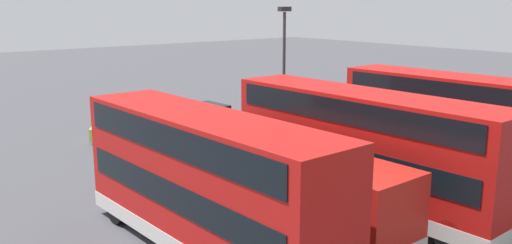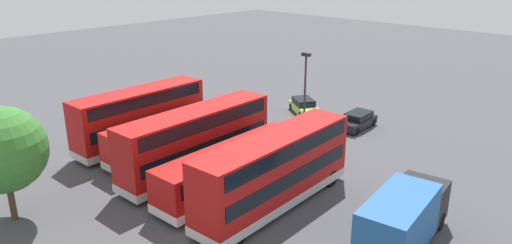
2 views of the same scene
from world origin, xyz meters
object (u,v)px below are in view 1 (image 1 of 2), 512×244
object	(u,v)px
bus_double_decker_third	(362,145)
bus_single_deck_fourth	(285,182)
lamp_post_tall	(284,68)
car_hatchback_silver	(125,128)
car_small_green	(211,116)
bus_double_decker_fifth	(205,180)
waste_bin_yellow	(127,161)
bus_double_decker_near_end	(462,121)
bus_single_deck_second	(423,151)

from	to	relation	value
bus_double_decker_third	bus_single_deck_fourth	bearing A→B (deg)	-5.74
lamp_post_tall	car_hatchback_silver	bearing A→B (deg)	-52.35
car_small_green	bus_single_deck_fourth	bearing A→B (deg)	65.36
bus_double_decker_third	bus_single_deck_fourth	world-z (taller)	bus_double_decker_third
bus_double_decker_fifth	lamp_post_tall	size ratio (longest dim) A/B	1.45
bus_double_decker_third	bus_double_decker_fifth	world-z (taller)	same
bus_double_decker_third	waste_bin_yellow	world-z (taller)	bus_double_decker_third
bus_single_deck_fourth	bus_double_decker_fifth	xyz separation A→B (m)	(3.47, 0.13, 0.83)
bus_double_decker_near_end	lamp_post_tall	size ratio (longest dim) A/B	1.57
bus_double_decker_near_end	car_small_green	distance (m)	15.99
bus_double_decker_third	waste_bin_yellow	size ratio (longest dim) A/B	12.72
car_small_green	waste_bin_yellow	world-z (taller)	car_small_green
bus_double_decker_near_end	bus_double_decker_fifth	xyz separation A→B (m)	(14.28, -0.21, -0.00)
bus_single_deck_second	lamp_post_tall	bearing A→B (deg)	-84.67
car_hatchback_silver	waste_bin_yellow	bearing A→B (deg)	65.49
bus_single_deck_fourth	lamp_post_tall	size ratio (longest dim) A/B	1.33
bus_double_decker_fifth	waste_bin_yellow	xyz separation A→B (m)	(-1.86, -9.69, -1.97)
bus_single_deck_second	bus_double_decker_third	xyz separation A→B (m)	(3.76, -0.23, 0.83)
bus_double_decker_near_end	lamp_post_tall	distance (m)	9.26
car_hatchback_silver	bus_single_deck_fourth	bearing A→B (deg)	86.49
lamp_post_tall	waste_bin_yellow	distance (m)	9.42
bus_single_deck_fourth	car_hatchback_silver	bearing A→B (deg)	-93.51
bus_single_deck_fourth	car_hatchback_silver	xyz separation A→B (m)	(-0.93, -15.15, -0.92)
bus_double_decker_fifth	waste_bin_yellow	distance (m)	10.06
car_hatchback_silver	waste_bin_yellow	world-z (taller)	car_hatchback_silver
bus_double_decker_near_end	bus_single_deck_fourth	xyz separation A→B (m)	(10.81, -0.33, -0.83)
lamp_post_tall	waste_bin_yellow	xyz separation A→B (m)	(8.30, -1.87, -4.05)
bus_single_deck_second	waste_bin_yellow	xyz separation A→B (m)	(9.07, -10.16, -1.15)
lamp_post_tall	bus_double_decker_third	bearing A→B (deg)	69.70
car_small_green	lamp_post_tall	size ratio (longest dim) A/B	0.55
bus_single_deck_second	car_small_green	distance (m)	15.72
bus_double_decker_fifth	car_small_green	world-z (taller)	bus_double_decker_fifth
bus_single_deck_fourth	lamp_post_tall	world-z (taller)	lamp_post_tall
bus_double_decker_near_end	bus_double_decker_fifth	size ratio (longest dim) A/B	1.09
bus_double_decker_near_end	car_small_green	xyz separation A→B (m)	(3.89, -15.41, -1.75)
bus_single_deck_second	bus_double_decker_near_end	bearing A→B (deg)	-175.48
lamp_post_tall	waste_bin_yellow	bearing A→B (deg)	-12.68
bus_double_decker_near_end	waste_bin_yellow	xyz separation A→B (m)	(12.43, -9.90, -1.98)
bus_single_deck_second	bus_single_deck_fourth	distance (m)	7.48
bus_double_decker_near_end	bus_single_deck_fourth	size ratio (longest dim) A/B	1.18
bus_single_deck_second	bus_double_decker_fifth	xyz separation A→B (m)	(10.93, -0.47, 0.83)
bus_single_deck_second	car_hatchback_silver	world-z (taller)	bus_single_deck_second
bus_single_deck_fourth	car_small_green	distance (m)	16.62
bus_single_deck_second	bus_single_deck_fourth	world-z (taller)	same
bus_single_deck_second	car_small_green	size ratio (longest dim) A/B	2.70
bus_single_deck_fourth	bus_double_decker_fifth	world-z (taller)	bus_double_decker_fifth
bus_double_decker_fifth	car_hatchback_silver	bearing A→B (deg)	-106.08
car_small_green	waste_bin_yellow	distance (m)	10.16
bus_double_decker_fifth	lamp_post_tall	bearing A→B (deg)	-142.40
lamp_post_tall	waste_bin_yellow	world-z (taller)	lamp_post_tall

